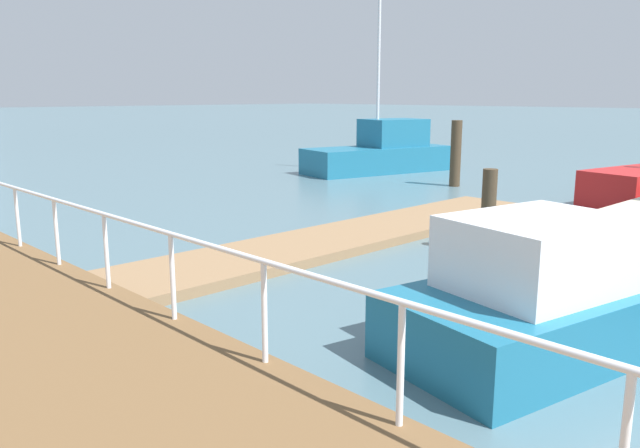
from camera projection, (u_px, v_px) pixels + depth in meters
ground_plane at (68, 207)px, 17.34m from camera, size 300.00×300.00×0.00m
floating_dock at (347, 237)px, 13.27m from camera, size 12.08×2.00×0.18m
boardwalk_railing at (264, 282)px, 6.16m from camera, size 0.06×24.17×1.08m
dock_piling_1 at (456, 154)px, 21.08m from camera, size 0.36×0.36×2.22m
dock_piling_2 at (488, 211)px, 12.23m from camera, size 0.28×0.28×1.65m
moored_boat_1 at (381, 152)px, 25.16m from camera, size 6.33×3.42×6.72m
moored_boat_2 at (571, 295)px, 7.81m from camera, size 5.65×2.97×1.66m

